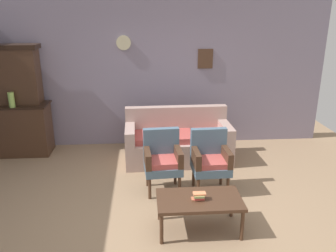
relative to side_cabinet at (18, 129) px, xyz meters
The scene contains 10 objects.
ground_plane 3.42m from the side_cabinet, 41.56° to the right, with size 7.68×7.68×0.00m, color #997A5B.
wall_back_with_decor 2.72m from the side_cabinet, ahead, with size 6.40×0.09×2.70m.
side_cabinet is the anchor object (origin of this frame).
cabinet_upper_hutch 0.99m from the side_cabinet, 90.00° to the left, with size 0.99×0.38×1.03m.
vase_on_cabinet 0.62m from the side_cabinet, 82.02° to the right, with size 0.10×0.10×0.26m, color #9BC65A.
floral_couch 2.90m from the side_cabinet, 10.12° to the right, with size 1.81×0.83×0.90m.
armchair_near_cabinet 2.96m from the side_cabinet, 31.64° to the right, with size 0.55×0.52×0.90m.
armchair_row_middle 3.59m from the side_cabinet, 26.67° to the right, with size 0.53×0.51×0.90m.
coffee_table 3.87m from the side_cabinet, 41.45° to the right, with size 1.00×0.56×0.42m.
book_stack_on_table 3.88m from the side_cabinet, 41.84° to the right, with size 0.17×0.10×0.09m.
Camera 1 is at (-0.27, -3.85, 2.52)m, focal length 37.06 mm.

